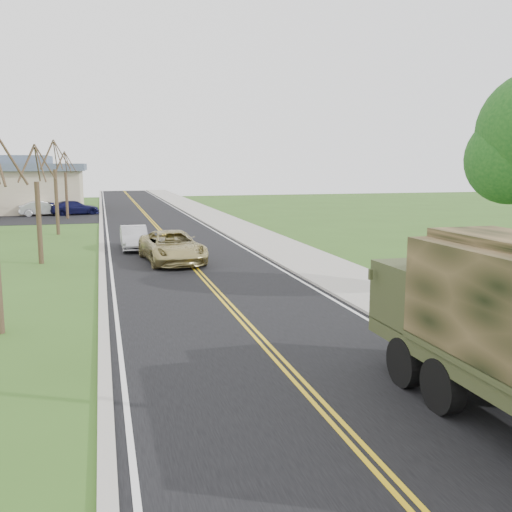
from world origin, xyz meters
name	(u,v)px	position (x,y,z in m)	size (l,w,h in m)	color
ground	(393,485)	(0.00, 0.00, 0.00)	(160.00, 160.00, 0.00)	#32541C
road	(153,223)	(0.00, 40.00, 0.01)	(8.00, 120.00, 0.01)	black
curb_right	(203,221)	(4.15, 40.00, 0.06)	(0.30, 120.00, 0.12)	#9E998E
sidewalk_right	(224,221)	(5.90, 40.00, 0.05)	(3.20, 120.00, 0.10)	#9E998E
curb_left	(101,224)	(-4.15, 40.00, 0.05)	(0.30, 120.00, 0.10)	#9E998E
bare_tree_b	(38,213)	(-7.00, 22.00, 2.48)	(1.83, 2.14, 5.73)	#38281C
bare_tree_c	(56,194)	(-7.00, 34.00, 2.78)	(2.04, 2.39, 6.42)	#38281C
bare_tree_d	(66,190)	(-7.00, 46.00, 2.55)	(1.88, 2.20, 5.91)	#38281C
suv_champagne	(172,247)	(-0.80, 20.64, 0.77)	(2.56, 5.56, 1.55)	tan
sedan_silver	(134,238)	(-2.36, 25.54, 0.67)	(1.41, 4.05, 1.33)	#B3B2B7
lot_car_silver	(43,208)	(-9.39, 49.62, 0.70)	(1.48, 4.24, 1.40)	#B9B9BE
lot_car_navy	(74,208)	(-6.56, 49.87, 0.67)	(1.89, 4.64, 1.35)	black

